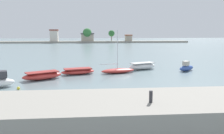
{
  "coord_description": "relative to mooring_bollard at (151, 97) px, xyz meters",
  "views": [
    {
      "loc": [
        -0.51,
        -21.36,
        6.25
      ],
      "look_at": [
        2.33,
        12.0,
        1.05
      ],
      "focal_mm": 36.77,
      "sensor_mm": 36.0,
      "label": 1
    }
  ],
  "objects": [
    {
      "name": "distant_shoreline",
      "position": [
        -3.71,
        117.03,
        -0.61
      ],
      "size": [
        107.1,
        7.02,
        8.02
      ],
      "color": "#9E998C",
      "rests_on": "ground"
    },
    {
      "name": "moored_boat_3",
      "position": [
        0.5,
        21.61,
        -2.17
      ],
      "size": [
        5.54,
        2.9,
        6.49
      ],
      "rotation": [
        0.0,
        0.0,
        0.24
      ],
      "color": "#C63833",
      "rests_on": "ground"
    },
    {
      "name": "moored_boat_1",
      "position": [
        -9.94,
        17.8,
        -2.05
      ],
      "size": [
        5.47,
        4.29,
        1.04
      ],
      "rotation": [
        0.0,
        0.0,
        0.52
      ],
      "color": "#C63833",
      "rests_on": "ground"
    },
    {
      "name": "mooring_buoy_1",
      "position": [
        -11.36,
        12.44,
        -2.38
      ],
      "size": [
        0.35,
        0.35,
        0.35
      ],
      "primitive_type": "sphere",
      "color": "yellow",
      "rests_on": "ground"
    },
    {
      "name": "ground_plane",
      "position": [
        -2.79,
        8.87,
        -2.56
      ],
      "size": [
        400.0,
        400.0,
        0.0
      ],
      "primitive_type": "plane",
      "color": "slate"
    },
    {
      "name": "moored_boat_2",
      "position": [
        -5.5,
        21.18,
        -2.14
      ],
      "size": [
        5.3,
        3.24,
        0.89
      ],
      "rotation": [
        0.0,
        0.0,
        0.28
      ],
      "color": "#C63833",
      "rests_on": "ground"
    },
    {
      "name": "seawall_embankment",
      "position": [
        -2.79,
        0.72,
        -1.45
      ],
      "size": [
        62.06,
        5.42,
        2.21
      ],
      "primitive_type": "cube",
      "color": "gray",
      "rests_on": "ground"
    },
    {
      "name": "mooring_bollard",
      "position": [
        0.0,
        0.0,
        0.0
      ],
      "size": [
        0.2,
        0.2,
        0.69
      ],
      "primitive_type": "cylinder",
      "color": "#2D2D33",
      "rests_on": "seawall_embankment"
    },
    {
      "name": "moored_boat_5",
      "position": [
        11.65,
        22.61,
        -2.01
      ],
      "size": [
        3.41,
        2.82,
        1.6
      ],
      "rotation": [
        0.0,
        0.0,
        0.6
      ],
      "color": "#3856A8",
      "rests_on": "ground"
    },
    {
      "name": "moored_boat_4",
      "position": [
        4.94,
        24.69,
        -2.01
      ],
      "size": [
        5.4,
        3.67,
        1.13
      ],
      "rotation": [
        0.0,
        0.0,
        0.4
      ],
      "color": "white",
      "rests_on": "ground"
    },
    {
      "name": "mooring_buoy_0",
      "position": [
        -4.52,
        10.33,
        -2.39
      ],
      "size": [
        0.34,
        0.34,
        0.34
      ],
      "primitive_type": "sphere",
      "color": "white",
      "rests_on": "ground"
    }
  ]
}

